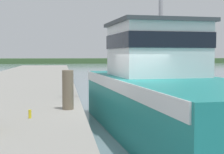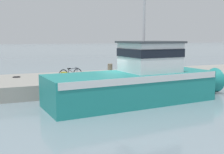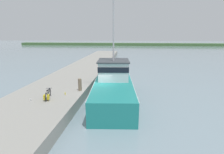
# 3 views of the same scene
# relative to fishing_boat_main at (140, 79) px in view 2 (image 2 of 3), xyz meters

# --- Properties ---
(ground_plane) EXTENTS (320.00, 320.00, 0.00)m
(ground_plane) POSITION_rel_fishing_boat_main_xyz_m (-1.30, -0.61, -1.35)
(ground_plane) COLOR gray
(dock_pier) EXTENTS (6.27, 80.00, 0.93)m
(dock_pier) POSITION_rel_fishing_boat_main_xyz_m (-5.69, -0.61, -0.88)
(dock_pier) COLOR gray
(dock_pier) RESTS_ON ground_plane
(fishing_boat_main) EXTENTS (4.22, 11.89, 10.65)m
(fishing_boat_main) POSITION_rel_fishing_boat_main_xyz_m (0.00, 0.00, 0.00)
(fishing_boat_main) COLOR teal
(fishing_boat_main) RESTS_ON ground_plane
(bicycle_touring) EXTENTS (0.66, 1.74, 0.73)m
(bicycle_touring) POSITION_rel_fishing_boat_main_xyz_m (-4.94, -3.07, -0.09)
(bicycle_touring) COLOR black
(bicycle_touring) RESTS_ON dock_pier
(mooring_post) EXTENTS (0.32, 0.32, 1.12)m
(mooring_post) POSITION_rel_fishing_boat_main_xyz_m (-2.99, -0.67, 0.14)
(mooring_post) COLOR #756651
(mooring_post) RESTS_ON dock_pier
(hose_coil) EXTENTS (0.56, 0.56, 0.05)m
(hose_coil) POSITION_rel_fishing_boat_main_xyz_m (-6.85, -6.46, -0.40)
(hose_coil) COLOR black
(hose_coil) RESTS_ON dock_pier
(water_bottle_on_curb) EXTENTS (0.07, 0.07, 0.21)m
(water_bottle_on_curb) POSITION_rel_fishing_boat_main_xyz_m (-3.94, -1.93, -0.32)
(water_bottle_on_curb) COLOR yellow
(water_bottle_on_curb) RESTS_ON dock_pier
(water_bottle_by_bike) EXTENTS (0.08, 0.08, 0.23)m
(water_bottle_by_bike) POSITION_rel_fishing_boat_main_xyz_m (-6.01, -3.66, -0.31)
(water_bottle_by_bike) COLOR silver
(water_bottle_by_bike) RESTS_ON dock_pier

